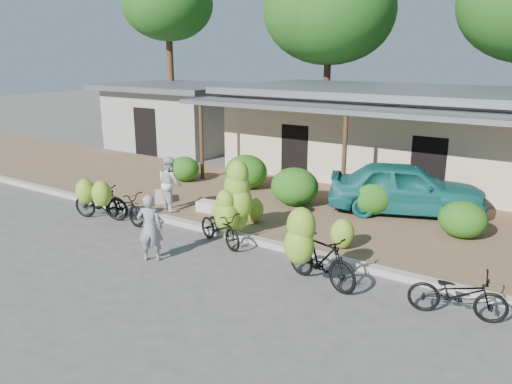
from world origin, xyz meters
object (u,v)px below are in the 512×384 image
Objects in this scene: tree_far_center at (327,9)px; bike_far_right at (457,294)px; bike_left at (98,200)px; bike_right at (315,252)px; sack_near at (212,207)px; bystander at (170,183)px; bike_far_left at (120,205)px; sack_far at (162,197)px; vendor at (150,228)px; teal_van at (406,188)px; tree_back_left at (166,2)px; bike_center at (230,210)px.

tree_far_center is 5.18× the size of bike_far_right.
bike_right is (7.02, -0.36, 0.14)m from bike_left.
sack_near is 1.40m from bystander.
bike_far_right is (8.96, -0.15, -0.10)m from bike_far_left.
bike_far_left is at bearing -80.02° from sack_far.
bystander reaches higher than vendor.
bike_far_left is 8.10m from teal_van.
tree_back_left is 5.80× the size of vendor.
bystander reaches higher than sack_far.
tree_far_center is 16.20m from bike_center.
bike_far_left is 8.96m from bike_far_right.
bike_left is 9.68m from bike_far_right.
bike_far_left is at bearing 106.60° from teal_van.
sack_far is at bearing -6.72° from bystander.
tree_far_center is at bearing -111.14° from vendor.
sack_near is (2.38, 2.12, -0.33)m from bike_left.
bike_center is at bearing 85.57° from bike_right.
tree_far_center is 4.46× the size of bike_center.
teal_van is at bearing -14.93° from bike_center.
bike_far_left is at bearing -62.40° from vendor.
bike_far_right is (2.67, 0.36, -0.30)m from bike_right.
sack_near reaches higher than sack_far.
teal_van reaches higher than vendor.
bike_far_right is 9.54m from sack_far.
tree_far_center is at bearing 11.42° from bike_far_left.
tree_far_center reaches higher than sack_far.
bike_far_left is 0.74m from bike_left.
sack_far is (0.91, -12.99, -6.47)m from tree_far_center.
bike_center is 2.44× the size of sack_near.
tree_back_left is at bearing 66.84° from bike_center.
bike_far_left is at bearing -85.22° from tree_far_center.
tree_back_left is 4.99× the size of bike_far_left.
tree_far_center is 14.78m from bystander.
teal_van reaches higher than bike_left.
bike_right is at bearing -20.35° from sack_far.
bike_left reaches higher than bike_far_right.
tree_far_center is 17.77m from vendor.
tree_far_center is at bearing 15.74° from teal_van.
bike_center is at bearing -42.03° from tree_back_left.
bike_right reaches higher than bike_left.
bike_left reaches higher than sack_far.
tree_back_left is at bearing 44.41° from bike_far_left.
tree_far_center reaches higher than sack_near.
tree_back_left reaches higher than bike_far_left.
teal_van is (3.78, 6.39, 0.08)m from vendor.
sack_far is at bearing -48.27° from tree_back_left.
teal_van is (5.84, 3.56, -0.05)m from bystander.
bike_left is 2.41× the size of sack_far.
bike_far_left is 2.43× the size of sack_far.
bystander reaches higher than teal_van.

